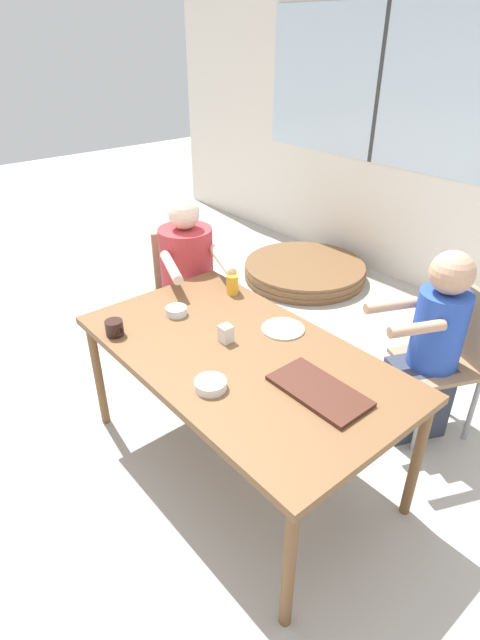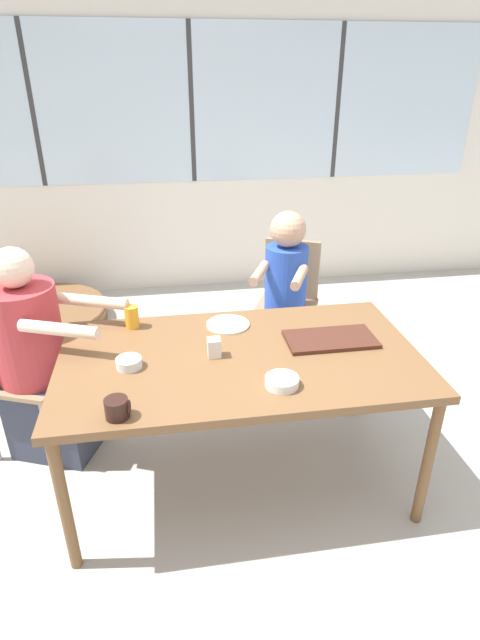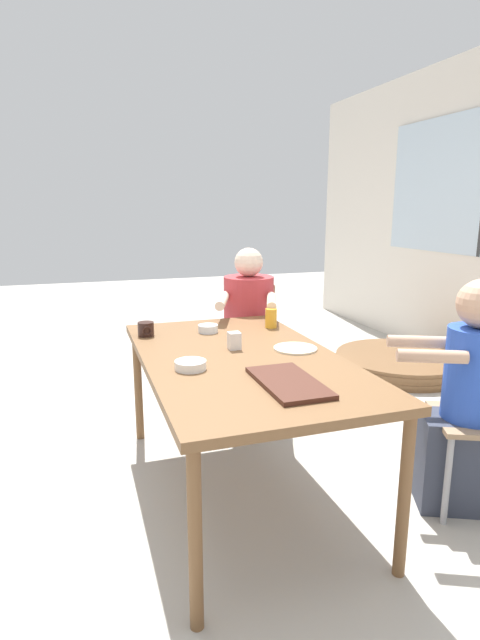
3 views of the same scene
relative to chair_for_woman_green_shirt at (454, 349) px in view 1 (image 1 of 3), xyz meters
The scene contains 14 objects.
ground_plane 1.35m from the chair_for_woman_green_shirt, 114.83° to the right, with size 16.00×16.00×0.00m, color #B2ADA3.
dining_table 1.25m from the chair_for_woman_green_shirt, 114.83° to the right, with size 1.67×0.94×0.74m.
chair_for_woman_green_shirt is the anchor object (origin of this frame).
chair_for_man_blue_shirt 1.81m from the chair_for_woman_green_shirt, 158.11° to the right, with size 0.52×0.52×0.89m.
person_woman_green_shirt 0.16m from the chair_for_woman_green_shirt, 114.83° to the right, with size 0.46×0.57×1.14m.
person_man_blue_shirt 1.69m from the chair_for_woman_green_shirt, 154.17° to the right, with size 0.72×0.56×1.18m.
food_tray_dark 1.09m from the chair_for_woman_green_shirt, 93.58° to the right, with size 0.43×0.23×0.02m.
coffee_mug 1.86m from the chair_for_woman_green_shirt, 124.76° to the right, with size 0.10×0.09×0.08m.
juice_glass 1.31m from the chair_for_woman_green_shirt, 143.17° to the right, with size 0.07×0.07×0.12m.
milk_carton_small 1.32m from the chair_for_woman_green_shirt, 119.77° to the right, with size 0.06×0.06×0.09m.
bowl_white_shallow 1.57m from the chair_for_woman_green_shirt, 131.46° to the right, with size 0.11×0.11×0.04m.
bowl_cereal 1.48m from the chair_for_woman_green_shirt, 105.45° to the right, with size 0.14×0.14×0.04m.
plate_tortillas 1.01m from the chair_for_woman_green_shirt, 123.13° to the right, with size 0.22×0.22×0.01m.
folded_table_stack 2.17m from the chair_for_woman_green_shirt, 155.90° to the left, with size 1.15×1.15×0.15m.
Camera 1 is at (1.53, -1.29, 2.10)m, focal length 28.00 mm.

